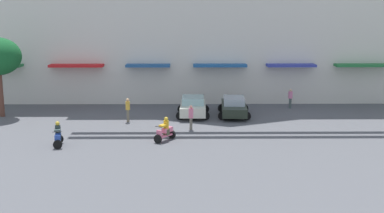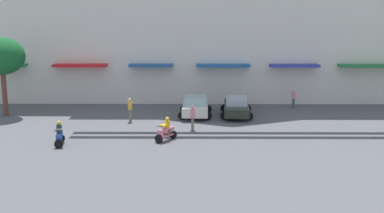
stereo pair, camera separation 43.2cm
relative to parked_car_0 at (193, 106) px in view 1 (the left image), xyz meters
name	(u,v)px [view 1 (the left image)]	position (x,y,z in m)	size (l,w,h in m)	color
ground_plane	(241,171)	(2.22, -12.34, -0.75)	(128.00, 128.00, 0.00)	#525358
parked_car_0	(193,106)	(0.00, 0.00, 0.00)	(2.52, 3.94, 1.49)	beige
parked_car_1	(234,106)	(3.05, 0.11, -0.03)	(2.54, 4.55, 1.41)	#212A20
scooter_rider_3	(165,131)	(-1.78, -6.73, -0.16)	(1.30, 1.50, 1.47)	black
scooter_rider_5	(58,136)	(-7.97, -7.80, -0.15)	(0.76, 1.39, 1.46)	black
pedestrian_0	(128,108)	(-4.63, -1.80, 0.24)	(0.35, 0.35, 1.71)	#6E6450
pedestrian_2	(290,97)	(7.88, 2.85, 0.15)	(0.48, 0.48, 1.58)	#424F4C
pedestrian_3	(191,116)	(-0.19, -4.01, 0.20)	(0.42, 0.42, 1.64)	#6F685A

